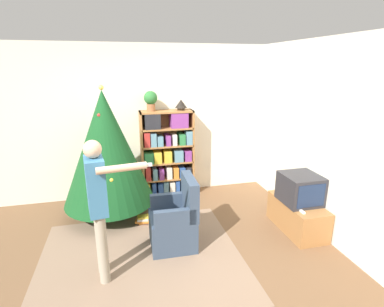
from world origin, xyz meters
TOP-DOWN VIEW (x-y plane):
  - ground_plane at (0.00, 0.00)m, footprint 14.00×14.00m
  - wall_back at (0.00, 2.20)m, footprint 8.00×0.10m
  - wall_right at (2.20, 0.00)m, footprint 0.10×8.00m
  - area_rug at (-0.29, 0.19)m, footprint 2.40×2.12m
  - bookshelf at (0.34, 1.97)m, footprint 0.90×0.31m
  - tv_stand at (1.91, 0.35)m, footprint 0.45×0.92m
  - television at (1.91, 0.35)m, footprint 0.48×0.51m
  - game_remote at (1.77, 0.08)m, footprint 0.04×0.12m
  - christmas_tree at (-0.65, 1.47)m, footprint 1.35×1.35m
  - armchair at (0.17, 0.40)m, footprint 0.58×0.57m
  - standing_person at (-0.70, -0.02)m, footprint 0.67×0.47m
  - potted_plant at (0.09, 1.97)m, footprint 0.22×0.22m
  - table_lamp at (0.59, 1.97)m, footprint 0.20×0.20m
  - book_pile_near_tree at (-0.19, 1.05)m, footprint 0.23×0.18m

SIDE VIEW (x-z plane):
  - ground_plane at x=0.00m, z-range 0.00..0.00m
  - area_rug at x=-0.29m, z-range 0.00..0.01m
  - book_pile_near_tree at x=-0.19m, z-range 0.00..0.12m
  - tv_stand at x=1.91m, z-range 0.00..0.43m
  - armchair at x=0.17m, z-range -0.14..0.78m
  - game_remote at x=1.77m, z-range 0.43..0.45m
  - television at x=1.91m, z-range 0.43..0.83m
  - bookshelf at x=0.34m, z-range 0.00..1.52m
  - standing_person at x=-0.70m, z-range 0.14..1.70m
  - christmas_tree at x=-0.65m, z-range 0.07..2.06m
  - wall_back at x=0.00m, z-range 0.00..2.60m
  - wall_right at x=2.20m, z-range 0.00..2.60m
  - table_lamp at x=0.59m, z-range 1.53..1.71m
  - potted_plant at x=0.09m, z-range 1.55..1.87m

